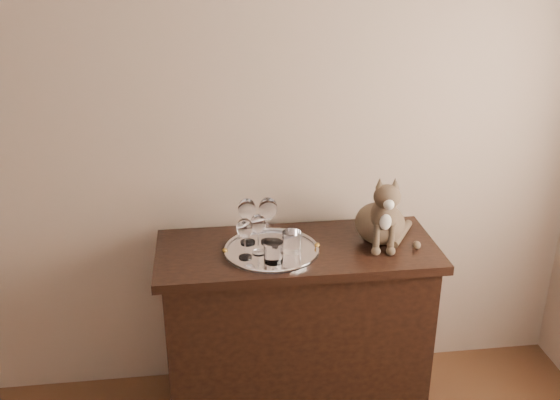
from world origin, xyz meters
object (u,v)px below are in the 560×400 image
Objects in this scene: sideboard at (296,331)px; tumbler_c at (292,242)px; wine_glass_b at (268,220)px; wine_glass_a at (247,221)px; tumbler_b at (273,252)px; wine_glass_c at (245,238)px; tray at (271,251)px; wine_glass_d at (258,234)px; cat at (381,205)px.

sideboard is 0.48m from tumbler_c.
sideboard is 5.78× the size of wine_glass_b.
wine_glass_a is 0.21m from tumbler_b.
wine_glass_c is (-0.23, -0.08, 0.52)m from sideboard.
wine_glass_a is at bearing 81.20° from wine_glass_c.
tray is 1.93× the size of wine_glass_b.
wine_glass_c is at bearing -149.95° from wine_glass_d.
wine_glass_d is (-0.17, -0.04, 0.52)m from sideboard.
wine_glass_a is at bearing 137.33° from tray.
wine_glass_a is at bearing 149.15° from tumbler_c.
cat reaches higher than tray.
wine_glass_d is at bearing -165.32° from tray.
tumbler_b is (0.09, -0.18, -0.06)m from wine_glass_a.
sideboard is 0.55m from wine_glass_b.
wine_glass_d reaches higher than tray.
tray is 4.52× the size of tumbler_b.
cat is (0.59, 0.10, 0.07)m from wine_glass_c.
tumbler_c is 0.27× the size of cat.
cat reaches higher than sideboard.
wine_glass_a is 0.57m from cat.
cat is (0.36, 0.02, 0.59)m from sideboard.
tumbler_c is at bearing -13.10° from tray.
wine_glass_a reaches higher than tumbler_c.
sideboard is 0.58m from wine_glass_a.
wine_glass_b is (-0.12, 0.05, 0.54)m from sideboard.
wine_glass_d is at bearing -69.72° from wine_glass_a.
tumbler_b is (0.05, -0.08, -0.04)m from wine_glass_d.
wine_glass_a is 0.11m from wine_glass_d.
tray reaches higher than sideboard.
tumbler_b reaches higher than tray.
wine_glass_d is (-0.05, -0.09, -0.02)m from wine_glass_b.
tumbler_b is at bearing -89.88° from wine_glass_b.
sideboard is at bearing -169.22° from cat.
cat reaches higher than tumbler_b.
cat reaches higher than tumbler_c.
wine_glass_b is 1.18× the size of wine_glass_c.
cat reaches higher than wine_glass_c.
wine_glass_a is 0.21m from tumbler_c.
tray is 2.28× the size of wine_glass_d.
sideboard is at bearing 47.48° from tumbler_b.
wine_glass_a is (-0.09, 0.09, 0.11)m from tray.
wine_glass_c is 0.53× the size of cat.
wine_glass_a is 0.62× the size of cat.
tray is at bearing 166.90° from tumbler_c.
wine_glass_b is at bearing -175.94° from cat.
tray is 1.95× the size of wine_glass_a.
sideboard is 0.55m from wine_glass_d.
wine_glass_b is at bearing -3.64° from wine_glass_a.
wine_glass_a is 2.30× the size of tumbler_c.
sideboard is 13.55× the size of tumbler_b.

